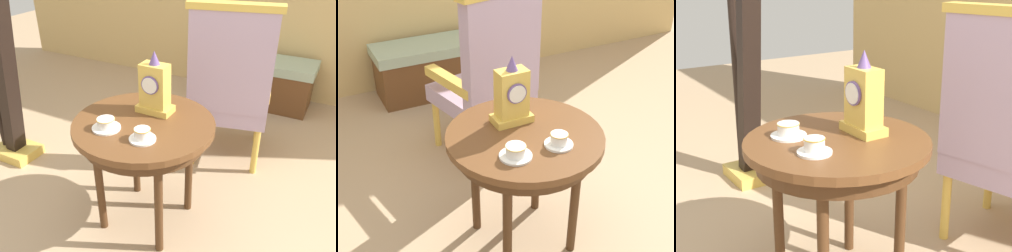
% 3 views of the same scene
% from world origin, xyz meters
% --- Properties ---
extents(ground_plane, '(10.00, 10.00, 0.00)m').
position_xyz_m(ground_plane, '(0.00, 0.00, 0.00)').
color(ground_plane, tan).
extents(side_table, '(0.73, 0.73, 0.65)m').
position_xyz_m(side_table, '(-0.09, 0.09, 0.57)').
color(side_table, brown).
rests_on(side_table, ground).
extents(teacup_left, '(0.14, 0.14, 0.06)m').
position_xyz_m(teacup_left, '(-0.22, -0.05, 0.67)').
color(teacup_left, white).
rests_on(teacup_left, side_table).
extents(teacup_right, '(0.13, 0.13, 0.06)m').
position_xyz_m(teacup_right, '(-0.01, -0.06, 0.67)').
color(teacup_right, white).
rests_on(teacup_right, side_table).
extents(mantel_clock, '(0.19, 0.11, 0.34)m').
position_xyz_m(mantel_clock, '(-0.10, 0.22, 0.78)').
color(mantel_clock, gold).
rests_on(mantel_clock, side_table).
extents(armchair, '(0.64, 0.63, 1.14)m').
position_xyz_m(armchair, '(0.10, 0.88, 0.59)').
color(armchair, '#B299B7').
rests_on(armchair, ground).
extents(window_bench, '(0.95, 0.40, 0.44)m').
position_xyz_m(window_bench, '(0.07, 1.95, 0.22)').
color(window_bench, '#9EB299').
rests_on(window_bench, ground).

